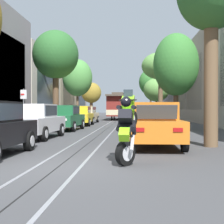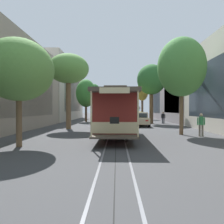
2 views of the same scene
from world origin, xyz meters
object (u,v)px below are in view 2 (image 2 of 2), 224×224
object	(u,v)px
motorcycle_with_rider	(109,113)
parked_car_beige_fifth_left	(140,119)
street_tree_kerb_left_mid	(182,67)
street_tree_kerb_right_second	(86,93)
parked_car_orange_near_right	(104,115)
street_tree_kerb_left_second	(151,80)
cable_car_trolley	(116,113)
pedestrian_on_left_pavement	(163,117)
parked_car_green_mid_left	(132,116)
street_tree_kerb_right_fourth	(19,70)
street_tree_kerb_left_near	(142,92)
parked_car_yellow_fourth_left	(135,118)
street_tree_kerb_right_near	(94,92)
street_tree_kerb_right_mid	(68,70)
fire_hydrant	(136,116)
parked_car_black_near_left	(128,114)
pedestrian_on_right_pavement	(201,123)
parked_car_white_second_left	(131,115)
street_sign_post	(139,111)

from	to	relation	value
motorcycle_with_rider	parked_car_beige_fifth_left	bearing A→B (deg)	100.67
street_tree_kerb_left_mid	street_tree_kerb_right_second	xyz separation A→B (m)	(9.60, -16.62, -0.75)
parked_car_orange_near_right	street_tree_kerb_left_second	xyz separation A→B (m)	(-7.13, 14.83, 4.98)
street_tree_kerb_left_second	cable_car_trolley	size ratio (longest dim) A/B	0.86
street_tree_kerb_left_mid	motorcycle_with_rider	bearing A→B (deg)	-78.01
parked_car_beige_fifth_left	pedestrian_on_left_pavement	distance (m)	5.81
parked_car_green_mid_left	street_tree_kerb_right_fourth	bearing A→B (deg)	72.61
street_tree_kerb_left_near	street_tree_kerb_left_second	world-z (taller)	street_tree_kerb_left_second
parked_car_yellow_fourth_left	street_tree_kerb_left_mid	size ratio (longest dim) A/B	0.60
street_tree_kerb_left_second	street_tree_kerb_left_mid	size ratio (longest dim) A/B	1.07
parked_car_beige_fifth_left	cable_car_trolley	size ratio (longest dim) A/B	0.48
street_tree_kerb_right_near	street_tree_kerb_right_mid	world-z (taller)	street_tree_kerb_right_mid
street_tree_kerb_left_mid	motorcycle_with_rider	xyz separation A→B (m)	(6.53, -30.74, -4.11)
fire_hydrant	street_tree_kerb_right_second	bearing A→B (deg)	54.45
cable_car_trolley	parked_car_black_near_left	bearing A→B (deg)	-94.57
street_tree_kerb_left_mid	cable_car_trolley	size ratio (longest dim) A/B	0.80
parked_car_green_mid_left	street_tree_kerb_right_fourth	distance (m)	25.39
parked_car_beige_fifth_left	street_tree_kerb_left_near	xyz separation A→B (m)	(-2.28, -17.52, 4.36)
parked_car_green_mid_left	street_tree_kerb_left_near	world-z (taller)	street_tree_kerb_left_near
street_tree_kerb_right_near	cable_car_trolley	world-z (taller)	street_tree_kerb_right_near
street_tree_kerb_left_mid	street_tree_kerb_right_mid	distance (m)	10.63
street_tree_kerb_left_near	motorcycle_with_rider	distance (m)	9.38
parked_car_green_mid_left	street_tree_kerb_left_second	distance (m)	8.21
pedestrian_on_left_pavement	pedestrian_on_right_pavement	world-z (taller)	pedestrian_on_right_pavement
street_tree_kerb_left_near	cable_car_trolley	bearing A→B (deg)	79.55
parked_car_white_second_left	cable_car_trolley	size ratio (longest dim) A/B	0.48
pedestrian_on_left_pavement	parked_car_black_near_left	bearing A→B (deg)	-77.77
parked_car_beige_fifth_left	parked_car_orange_near_right	size ratio (longest dim) A/B	1.01
fire_hydrant	street_sign_post	xyz separation A→B (m)	(0.11, 6.99, 1.10)
parked_car_beige_fifth_left	street_tree_kerb_left_second	world-z (taller)	street_tree_kerb_left_second
cable_car_trolley	street_tree_kerb_left_second	bearing A→B (deg)	-108.55
street_tree_kerb_right_fourth	street_tree_kerb_right_mid	bearing A→B (deg)	-91.71
motorcycle_with_rider	street_tree_kerb_right_near	bearing A→B (deg)	51.71
pedestrian_on_right_pavement	pedestrian_on_left_pavement	bearing A→B (deg)	-91.08
parked_car_orange_near_right	pedestrian_on_left_pavement	xyz separation A→B (m)	(-8.75, 14.61, 0.07)
parked_car_yellow_fourth_left	parked_car_beige_fifth_left	bearing A→B (deg)	91.87
street_tree_kerb_left_mid	pedestrian_on_right_pavement	size ratio (longest dim) A/B	4.47
parked_car_green_mid_left	cable_car_trolley	bearing A→B (deg)	82.66
parked_car_beige_fifth_left	parked_car_orange_near_right	xyz separation A→B (m)	(5.19, -19.21, 0.00)
street_tree_kerb_right_near	pedestrian_on_right_pavement	distance (m)	30.35
street_tree_kerb_left_near	cable_car_trolley	world-z (taller)	street_tree_kerb_left_near
parked_car_orange_near_right	street_tree_kerb_right_near	size ratio (longest dim) A/B	0.62
parked_car_green_mid_left	pedestrian_on_right_pavement	size ratio (longest dim) A/B	2.69
parked_car_black_near_left	street_tree_kerb_left_mid	xyz separation A→B (m)	(-2.43, 29.84, 4.29)
parked_car_white_second_left	street_tree_kerb_right_fourth	distance (m)	30.87
parked_car_beige_fifth_left	street_tree_kerb_left_second	size ratio (longest dim) A/B	0.56
street_tree_kerb_right_mid	fire_hydrant	xyz separation A→B (m)	(-8.81, -24.42, -5.36)
parked_car_yellow_fourth_left	street_sign_post	xyz separation A→B (m)	(-1.51, -9.26, 0.72)
cable_car_trolley	fire_hydrant	bearing A→B (deg)	-97.78
parked_car_black_near_left	street_tree_kerb_right_mid	bearing A→B (deg)	74.20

